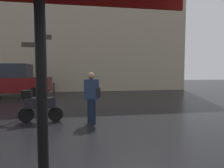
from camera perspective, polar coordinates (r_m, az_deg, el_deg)
The scene contains 5 objects.
pedestrian_with_bag at distance 5.74m, azimuth -6.08°, elevation -3.22°, with size 0.48×0.24×1.56m.
parked_scooter at distance 6.36m, azimuth -21.09°, elevation -5.78°, with size 1.35×0.32×1.23m.
parked_car_left at distance 13.02m, azimuth -27.84°, elevation 0.92°, with size 4.28×1.89×2.04m.
street_signpost at distance 7.69m, azimuth -21.74°, elevation 5.83°, with size 1.08×0.08×3.13m.
building_block at distance 16.91m, azimuth -11.01°, elevation 20.62°, with size 18.32×2.29×12.97m, color gray.
Camera 1 is at (0.51, -2.08, 1.59)m, focal length 30.27 mm.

